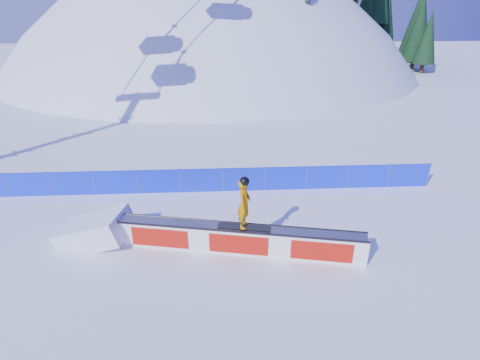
{
  "coord_description": "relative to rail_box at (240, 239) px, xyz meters",
  "views": [
    {
      "loc": [
        0.88,
        -11.5,
        8.16
      ],
      "look_at": [
        1.63,
        1.6,
        1.94
      ],
      "focal_mm": 28.0,
      "sensor_mm": 36.0,
      "label": 1
    }
  ],
  "objects": [
    {
      "name": "ground",
      "position": [
        -1.5,
        0.36,
        -0.52
      ],
      "size": [
        160.0,
        160.0,
        0.0
      ],
      "primitive_type": "plane",
      "color": "white",
      "rests_on": "ground"
    },
    {
      "name": "snow_hill",
      "position": [
        -1.5,
        42.36,
        -18.52
      ],
      "size": [
        64.0,
        64.0,
        64.0
      ],
      "color": "white",
      "rests_on": "ground"
    },
    {
      "name": "safety_fence",
      "position": [
        -1.5,
        4.86,
        0.08
      ],
      "size": [
        22.05,
        0.05,
        1.3
      ],
      "color": "#1129F6",
      "rests_on": "ground"
    },
    {
      "name": "rail_box",
      "position": [
        0.0,
        0.0,
        0.0
      ],
      "size": [
        8.78,
        2.37,
        1.06
      ],
      "rotation": [
        0.0,
        0.0,
        -0.2
      ],
      "color": "white",
      "rests_on": "ground"
    },
    {
      "name": "snow_ramp",
      "position": [
        -5.41,
        1.1,
        -0.52
      ],
      "size": [
        2.98,
        2.19,
        1.68
      ],
      "primitive_type": null,
      "rotation": [
        0.0,
        -0.31,
        -0.2
      ],
      "color": "white",
      "rests_on": "ground"
    },
    {
      "name": "snowboarder",
      "position": [
        0.16,
        -0.03,
        1.49
      ],
      "size": [
        1.89,
        0.76,
        1.94
      ],
      "rotation": [
        0.0,
        0.0,
        1.24
      ],
      "color": "black",
      "rests_on": "rail_box"
    }
  ]
}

